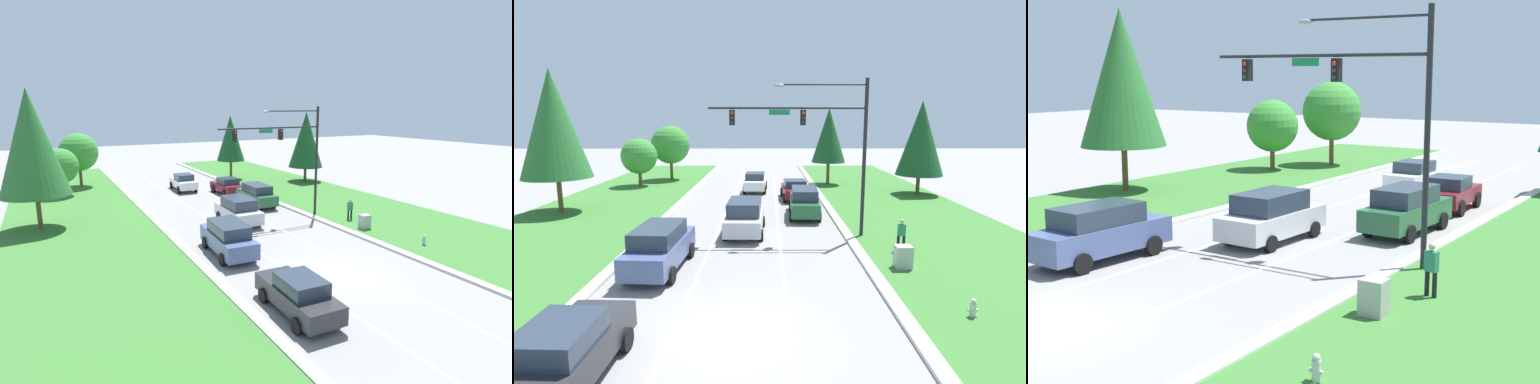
% 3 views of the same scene
% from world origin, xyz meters
% --- Properties ---
extents(ground_plane, '(160.00, 160.00, 0.00)m').
position_xyz_m(ground_plane, '(0.00, 0.00, 0.00)').
color(ground_plane, gray).
extents(curb_strip_right, '(0.50, 90.00, 0.15)m').
position_xyz_m(curb_strip_right, '(5.65, 0.00, 0.07)').
color(curb_strip_right, beige).
rests_on(curb_strip_right, ground_plane).
extents(curb_strip_left, '(0.50, 90.00, 0.15)m').
position_xyz_m(curb_strip_left, '(-5.65, 0.00, 0.07)').
color(curb_strip_left, beige).
rests_on(curb_strip_left, ground_plane).
extents(lane_stripe_inner_left, '(0.14, 81.00, 0.01)m').
position_xyz_m(lane_stripe_inner_left, '(-1.80, 0.00, 0.00)').
color(lane_stripe_inner_left, white).
rests_on(lane_stripe_inner_left, ground_plane).
extents(lane_stripe_inner_right, '(0.14, 81.00, 0.01)m').
position_xyz_m(lane_stripe_inner_right, '(1.80, 0.00, 0.00)').
color(lane_stripe_inner_right, white).
rests_on(lane_stripe_inner_right, ground_plane).
extents(traffic_signal_mast, '(8.51, 0.41, 8.64)m').
position_xyz_m(traffic_signal_mast, '(4.06, 10.37, 5.74)').
color(traffic_signal_mast, black).
rests_on(traffic_signal_mast, ground_plane).
extents(forest_suv, '(2.22, 5.05, 1.94)m').
position_xyz_m(forest_suv, '(3.64, 15.27, 1.01)').
color(forest_suv, '#235633').
rests_on(forest_suv, ground_plane).
extents(slate_blue_suv, '(2.30, 5.14, 1.99)m').
position_xyz_m(slate_blue_suv, '(-3.54, 5.45, 1.03)').
color(slate_blue_suv, '#475684').
rests_on(slate_blue_suv, ground_plane).
extents(white_sedan, '(2.13, 4.53, 1.75)m').
position_xyz_m(white_sedan, '(0.03, 24.78, 0.89)').
color(white_sedan, white).
rests_on(white_sedan, ground_plane).
extents(burgundy_sedan, '(2.23, 4.22, 1.65)m').
position_xyz_m(burgundy_sedan, '(3.36, 21.01, 0.85)').
color(burgundy_sedan, maroon).
rests_on(burgundy_sedan, ground_plane).
extents(charcoal_sedan, '(2.11, 4.64, 1.70)m').
position_xyz_m(charcoal_sedan, '(-3.81, -2.28, 0.86)').
color(charcoal_sedan, '#28282D').
rests_on(charcoal_sedan, ground_plane).
extents(silver_suv, '(2.30, 4.82, 1.96)m').
position_xyz_m(silver_suv, '(-0.16, 11.10, 1.00)').
color(silver_suv, silver).
rests_on(silver_suv, ground_plane).
extents(utility_cabinet, '(0.70, 0.60, 1.08)m').
position_xyz_m(utility_cabinet, '(7.07, 5.35, 0.54)').
color(utility_cabinet, '#9E9E99').
rests_on(utility_cabinet, ground_plane).
extents(pedestrian, '(0.42, 0.30, 1.69)m').
position_xyz_m(pedestrian, '(7.75, 7.69, 0.94)').
color(pedestrian, black).
rests_on(pedestrian, ground_plane).
extents(fire_hydrant, '(0.34, 0.20, 0.70)m').
position_xyz_m(fire_hydrant, '(7.90, 0.94, 0.34)').
color(fire_hydrant, '#B7B7BC').
rests_on(fire_hydrant, ground_plane).
extents(conifer_near_right_tree, '(3.34, 3.34, 7.63)m').
position_xyz_m(conifer_near_right_tree, '(7.20, 28.47, 4.95)').
color(conifer_near_right_tree, brown).
rests_on(conifer_near_right_tree, ground_plane).
extents(oak_near_left_tree, '(4.07, 4.07, 5.85)m').
position_xyz_m(oak_near_left_tree, '(-9.30, 31.89, 3.81)').
color(oak_near_left_tree, brown).
rests_on(oak_near_left_tree, ground_plane).
extents(conifer_far_right_tree, '(3.94, 3.94, 8.07)m').
position_xyz_m(conifer_far_right_tree, '(14.21, 22.90, 4.91)').
color(conifer_far_right_tree, brown).
rests_on(conifer_far_right_tree, ground_plane).
extents(oak_far_left_tree, '(3.43, 3.43, 4.70)m').
position_xyz_m(oak_far_left_tree, '(-11.36, 27.60, 2.98)').
color(oak_far_left_tree, brown).
rests_on(oak_far_left_tree, ground_plane).
extents(conifer_mid_left_tree, '(4.60, 4.60, 9.88)m').
position_xyz_m(conifer_mid_left_tree, '(-13.34, 16.17, 6.19)').
color(conifer_mid_left_tree, brown).
rests_on(conifer_mid_left_tree, ground_plane).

